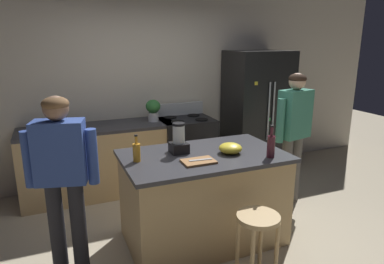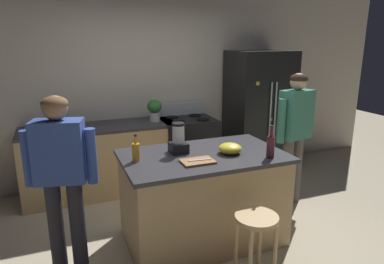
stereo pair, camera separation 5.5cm
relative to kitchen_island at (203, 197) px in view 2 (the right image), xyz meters
name	(u,v)px [view 2 (the right image)]	position (x,y,z in m)	size (l,w,h in m)	color
ground_plane	(202,238)	(0.00, 0.00, -0.47)	(14.00, 14.00, 0.00)	beige
back_wall	(150,87)	(0.00, 1.95, 0.88)	(8.00, 0.10, 2.70)	beige
kitchen_island	(203,197)	(0.00, 0.00, 0.00)	(1.60, 0.97, 0.94)	tan
back_counter_run	(102,160)	(-0.80, 1.55, 0.00)	(2.00, 0.64, 0.94)	tan
refrigerator	(259,113)	(1.58, 1.50, 0.46)	(0.90, 0.73, 1.87)	black
stove_range	(187,149)	(0.41, 1.52, 0.01)	(0.76, 0.65, 1.12)	black
person_by_island_left	(61,171)	(-1.31, -0.08, 0.51)	(0.59, 0.31, 1.61)	#26262B
person_by_sink_right	(295,127)	(1.38, 0.37, 0.53)	(0.60, 0.30, 1.65)	#66605B
bar_stool	(256,231)	(0.14, -0.79, 0.03)	(0.36, 0.36, 0.63)	tan
potted_plant	(155,109)	(-0.06, 1.55, 0.64)	(0.20, 0.20, 0.30)	silver
blender_appliance	(178,140)	(-0.21, 0.13, 0.59)	(0.17, 0.17, 0.30)	black
bottle_wine	(271,146)	(0.55, -0.33, 0.58)	(0.08, 0.08, 0.32)	#471923
bottle_soda	(136,151)	(-0.66, 0.04, 0.56)	(0.07, 0.07, 0.26)	orange
mixing_bowl	(230,148)	(0.25, -0.08, 0.52)	(0.23, 0.23, 0.10)	yellow
cutting_board	(198,161)	(-0.14, -0.20, 0.48)	(0.30, 0.20, 0.02)	#9E6B3D
chef_knife	(200,160)	(-0.12, -0.20, 0.49)	(0.22, 0.03, 0.01)	#B7BABF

